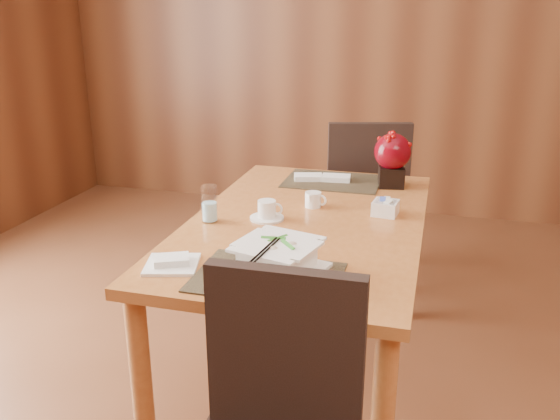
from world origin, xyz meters
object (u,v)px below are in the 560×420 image
(water_glass, at_px, (209,204))
(far_chair, at_px, (364,195))
(creamer_jug, at_px, (313,200))
(bread_plate, at_px, (172,265))
(dining_table, at_px, (306,242))
(berry_decor, at_px, (392,157))
(coffee_cup, at_px, (267,211))
(soup_setting, at_px, (277,259))
(sugar_caddy, at_px, (385,208))

(water_glass, distance_m, far_chair, 1.25)
(creamer_jug, bearing_deg, bread_plate, -101.94)
(dining_table, xyz_separation_m, berry_decor, (0.28, 0.55, 0.24))
(coffee_cup, distance_m, water_glass, 0.23)
(soup_setting, bearing_deg, far_chair, 101.43)
(water_glass, bearing_deg, sugar_caddy, 21.79)
(soup_setting, relative_size, berry_decor, 1.27)
(water_glass, xyz_separation_m, creamer_jug, (0.35, 0.28, -0.04))
(water_glass, height_order, sugar_caddy, water_glass)
(coffee_cup, bearing_deg, bread_plate, -108.46)
(sugar_caddy, xyz_separation_m, bread_plate, (-0.62, -0.69, -0.02))
(creamer_jug, xyz_separation_m, bread_plate, (-0.31, -0.71, -0.03))
(soup_setting, bearing_deg, bread_plate, -160.29)
(water_glass, bearing_deg, dining_table, 18.46)
(dining_table, bearing_deg, bread_plate, -120.69)
(bread_plate, height_order, far_chair, far_chair)
(water_glass, bearing_deg, creamer_jug, 38.78)
(bread_plate, distance_m, far_chair, 1.62)
(soup_setting, distance_m, bread_plate, 0.35)
(far_chair, bearing_deg, water_glass, 52.47)
(coffee_cup, height_order, bread_plate, coffee_cup)
(creamer_jug, bearing_deg, sugar_caddy, 8.08)
(soup_setting, distance_m, far_chair, 1.54)
(soup_setting, relative_size, coffee_cup, 2.35)
(dining_table, height_order, far_chair, far_chair)
(soup_setting, relative_size, bread_plate, 1.91)
(sugar_caddy, bearing_deg, soup_setting, -112.39)
(bread_plate, relative_size, far_chair, 0.17)
(coffee_cup, xyz_separation_m, bread_plate, (-0.17, -0.51, -0.03))
(water_glass, xyz_separation_m, berry_decor, (0.64, 0.67, 0.07))
(far_chair, bearing_deg, berry_decor, 95.79)
(creamer_jug, height_order, berry_decor, berry_decor)
(sugar_caddy, distance_m, far_chair, 0.92)
(dining_table, distance_m, bread_plate, 0.64)
(dining_table, relative_size, sugar_caddy, 15.55)
(bread_plate, bearing_deg, sugar_caddy, 48.10)
(sugar_caddy, relative_size, bread_plate, 0.58)
(berry_decor, bearing_deg, soup_setting, -103.45)
(coffee_cup, distance_m, bread_plate, 0.54)
(soup_setting, bearing_deg, creamer_jug, 107.15)
(dining_table, height_order, sugar_caddy, sugar_caddy)
(coffee_cup, bearing_deg, sugar_caddy, 21.63)
(dining_table, relative_size, far_chair, 1.53)
(dining_table, height_order, coffee_cup, coffee_cup)
(dining_table, xyz_separation_m, creamer_jug, (-0.01, 0.16, 0.13))
(berry_decor, height_order, far_chair, berry_decor)
(water_glass, relative_size, sugar_caddy, 1.51)
(water_glass, relative_size, far_chair, 0.15)
(water_glass, relative_size, bread_plate, 0.87)
(dining_table, relative_size, bread_plate, 8.99)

